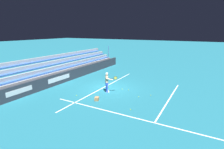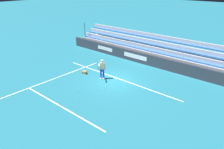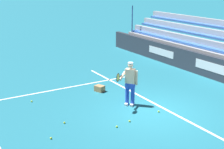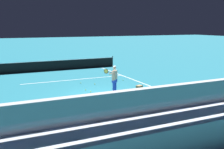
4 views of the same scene
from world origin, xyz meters
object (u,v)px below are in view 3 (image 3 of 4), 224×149
object	(u,v)px
tennis_ball_midcourt	(117,127)
tennis_ball_near_player	(32,101)
tennis_ball_on_baseline	(130,121)
ball_box_cardboard	(100,88)
tennis_ball_far_right	(137,83)
tennis_ball_far_left	(51,138)
tennis_ball_by_box	(159,111)
tennis_ball_toward_net	(64,123)
tennis_player	(130,83)

from	to	relation	value
tennis_ball_midcourt	tennis_ball_near_player	size ratio (longest dim) A/B	1.00
tennis_ball_on_baseline	tennis_ball_midcourt	bearing A→B (deg)	102.21
ball_box_cardboard	tennis_ball_midcourt	distance (m)	3.55
ball_box_cardboard	tennis_ball_far_right	size ratio (longest dim) A/B	6.06
tennis_ball_far_left	tennis_ball_by_box	bearing A→B (deg)	-91.66
ball_box_cardboard	tennis_ball_near_player	world-z (taller)	ball_box_cardboard
ball_box_cardboard	tennis_ball_by_box	size ratio (longest dim) A/B	6.06
tennis_ball_far_left	tennis_ball_near_player	bearing A→B (deg)	-6.97
tennis_ball_far_right	tennis_ball_near_player	bearing A→B (deg)	86.68
ball_box_cardboard	tennis_ball_near_player	bearing A→B (deg)	84.29
tennis_ball_by_box	tennis_ball_toward_net	world-z (taller)	same
tennis_player	ball_box_cardboard	distance (m)	2.12
tennis_ball_far_left	tennis_ball_near_player	world-z (taller)	same
tennis_player	tennis_ball_far_right	bearing A→B (deg)	-41.57
ball_box_cardboard	tennis_ball_toward_net	size ratio (longest dim) A/B	6.06
tennis_ball_far_right	tennis_ball_toward_net	xyz separation A→B (m)	(-2.19, 4.56, 0.00)
tennis_ball_far_right	tennis_ball_toward_net	distance (m)	5.05
tennis_ball_by_box	tennis_ball_on_baseline	xyz separation A→B (m)	(-0.12, 1.38, 0.00)
tennis_player	ball_box_cardboard	bearing A→B (deg)	7.11
tennis_player	tennis_ball_by_box	size ratio (longest dim) A/B	25.98
tennis_player	tennis_ball_on_baseline	xyz separation A→B (m)	(-1.25, 0.84, -0.86)
tennis_player	tennis_ball_far_right	world-z (taller)	tennis_player
tennis_player	tennis_ball_midcourt	world-z (taller)	tennis_player
tennis_player	tennis_ball_far_left	bearing A→B (deg)	105.76
tennis_player	tennis_ball_on_baseline	distance (m)	1.74
tennis_player	tennis_ball_far_right	size ratio (longest dim) A/B	25.98
tennis_ball_on_baseline	tennis_ball_far_left	bearing A→B (deg)	84.93
tennis_ball_toward_net	tennis_player	bearing A→B (deg)	-85.63
tennis_ball_toward_net	tennis_ball_midcourt	distance (m)	1.80
tennis_ball_midcourt	tennis_ball_far_right	bearing A→B (deg)	-43.52
tennis_ball_by_box	tennis_ball_near_player	distance (m)	5.03
tennis_ball_near_player	tennis_player	bearing A→B (deg)	-125.42
ball_box_cardboard	tennis_ball_on_baseline	distance (m)	3.27
tennis_player	tennis_ball_toward_net	size ratio (longest dim) A/B	25.98
tennis_ball_far_right	tennis_player	bearing A→B (deg)	138.43
tennis_ball_midcourt	tennis_ball_far_left	bearing A→B (deg)	80.15
tennis_ball_far_left	tennis_ball_toward_net	bearing A→B (deg)	-44.12
tennis_ball_near_player	tennis_ball_far_left	bearing A→B (deg)	173.03
tennis_player	tennis_ball_near_player	distance (m)	3.99
tennis_ball_by_box	tennis_ball_toward_net	xyz separation A→B (m)	(0.91, 3.34, 0.00)
tennis_player	tennis_ball_by_box	xyz separation A→B (m)	(-1.13, -0.54, -0.86)
tennis_ball_on_baseline	tennis_ball_far_right	bearing A→B (deg)	-38.76
tennis_ball_far_left	tennis_ball_toward_net	world-z (taller)	same
tennis_ball_far_left	tennis_ball_toward_net	size ratio (longest dim) A/B	1.00
tennis_player	tennis_ball_on_baseline	bearing A→B (deg)	146.18
ball_box_cardboard	tennis_ball_far_right	xyz separation A→B (m)	(0.01, -2.00, -0.10)
tennis_ball_far_right	tennis_ball_far_left	distance (m)	6.11
tennis_ball_far_left	tennis_ball_midcourt	distance (m)	2.17
tennis_ball_near_player	tennis_ball_far_right	bearing A→B (deg)	-93.32
tennis_ball_far_right	tennis_ball_toward_net	size ratio (longest dim) A/B	1.00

